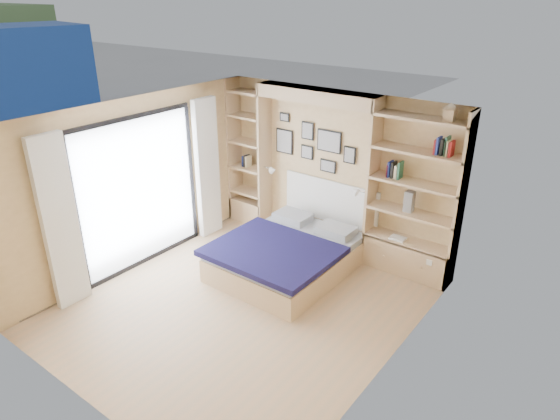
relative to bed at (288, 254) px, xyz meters
The scene contains 8 objects.
ground 1.11m from the bed, 85.83° to the right, with size 4.50×4.50×0.00m, color tan.
room_shell 0.97m from the bed, 124.23° to the left, with size 4.50×4.50×4.50m.
bed is the anchor object (origin of this frame).
photo_gallery 1.80m from the bed, 107.95° to the left, with size 1.48×0.02×0.82m.
reading_lamps 1.27m from the bed, 103.41° to the left, with size 1.92×0.12×0.15m.
shelf_decor 2.11m from the bed, 40.11° to the left, with size 3.53×0.23×2.03m.
deck 3.69m from the bed, 163.12° to the right, with size 3.20×4.00×0.05m, color #706453.
deck_chair 3.14m from the bed, 158.37° to the right, with size 0.51×0.78×0.76m.
Camera 1 is at (3.71, -4.12, 3.84)m, focal length 32.00 mm.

